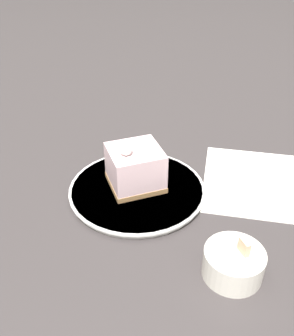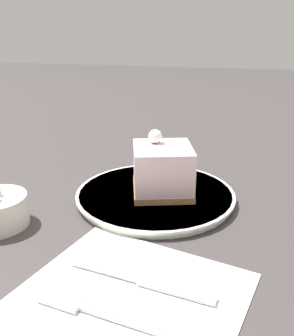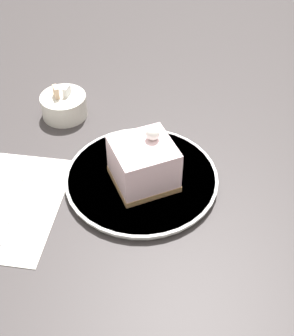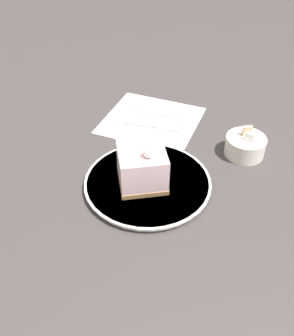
{
  "view_description": "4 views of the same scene",
  "coord_description": "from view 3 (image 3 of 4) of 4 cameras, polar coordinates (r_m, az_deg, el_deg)",
  "views": [
    {
      "loc": [
        -0.02,
        0.58,
        0.43
      ],
      "look_at": [
        -0.04,
        0.03,
        0.06
      ],
      "focal_mm": 40.0,
      "sensor_mm": 36.0,
      "label": 1
    },
    {
      "loc": [
        -0.55,
        -0.1,
        0.26
      ],
      "look_at": [
        -0.01,
        0.04,
        0.05
      ],
      "focal_mm": 40.0,
      "sensor_mm": 36.0,
      "label": 2
    },
    {
      "loc": [
        -0.06,
        -0.52,
        0.56
      ],
      "look_at": [
        -0.01,
        0.01,
        0.05
      ],
      "focal_mm": 50.0,
      "sensor_mm": 36.0,
      "label": 3
    },
    {
      "loc": [
        0.53,
        0.1,
        0.51
      ],
      "look_at": [
        -0.01,
        0.03,
        0.06
      ],
      "focal_mm": 40.0,
      "sensor_mm": 36.0,
      "label": 4
    }
  ],
  "objects": [
    {
      "name": "ground_plane",
      "position": [
        0.76,
        0.85,
        -2.99
      ],
      "size": [
        4.0,
        4.0,
        0.0
      ],
      "primitive_type": "plane",
      "color": "#383333"
    },
    {
      "name": "knife",
      "position": [
        0.76,
        -16.48,
        -4.83
      ],
      "size": [
        0.04,
        0.17,
        0.0
      ],
      "rotation": [
        0.0,
        0.0,
        -0.15
      ],
      "color": "silver",
      "rests_on": "napkin"
    },
    {
      "name": "cake_slice",
      "position": [
        0.74,
        -0.4,
        0.53
      ],
      "size": [
        0.12,
        0.11,
        0.1
      ],
      "rotation": [
        0.0,
        0.0,
        0.3
      ],
      "color": "#9E7547",
      "rests_on": "plate"
    },
    {
      "name": "plate",
      "position": [
        0.77,
        -0.66,
        -1.32
      ],
      "size": [
        0.25,
        0.25,
        0.01
      ],
      "color": "silver",
      "rests_on": "ground_plane"
    },
    {
      "name": "sugar_bowl",
      "position": [
        0.92,
        -10.09,
        7.52
      ],
      "size": [
        0.09,
        0.09,
        0.07
      ],
      "color": "silver",
      "rests_on": "ground_plane"
    }
  ]
}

